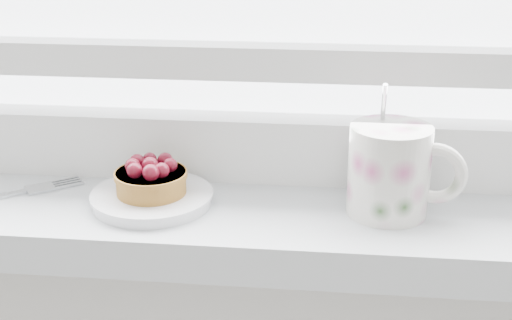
# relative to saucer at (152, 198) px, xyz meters

# --- Properties ---
(saucer) EXTENTS (0.12, 0.12, 0.01)m
(saucer) POSITION_rel_saucer_xyz_m (0.00, 0.00, 0.00)
(saucer) COLOR white
(saucer) RESTS_ON windowsill
(raspberry_tart) EXTENTS (0.07, 0.07, 0.04)m
(raspberry_tart) POSITION_rel_saucer_xyz_m (-0.00, -0.00, 0.02)
(raspberry_tart) COLOR brown
(raspberry_tart) RESTS_ON saucer
(floral_mug) EXTENTS (0.12, 0.09, 0.13)m
(floral_mug) POSITION_rel_saucer_xyz_m (0.24, 0.00, 0.04)
(floral_mug) COLOR silver
(floral_mug) RESTS_ON windowsill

